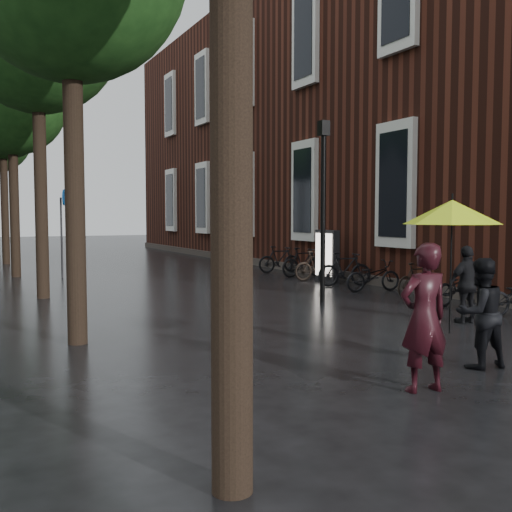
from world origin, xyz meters
TOP-DOWN VIEW (x-y plane):
  - brick_building at (10.47, 19.46)m, footprint 10.20×33.20m
  - street_trees at (-3.99, 15.91)m, footprint 4.33×34.03m
  - person_burgundy at (-0.85, 2.37)m, footprint 0.70×0.50m
  - person_black at (0.63, 2.88)m, footprint 0.83×0.69m
  - lime_umbrella at (-0.21, 2.61)m, footprint 1.22×1.22m
  - pedestrian_walking at (3.12, 5.52)m, footprint 0.92×0.44m
  - parked_bicycles at (4.67, 10.32)m, footprint 2.02×12.73m
  - ad_lightbox at (4.63, 12.82)m, footprint 0.26×1.10m
  - lamp_post at (2.10, 9.15)m, footprint 0.23×0.23m
  - cycle_sign at (-2.62, 17.98)m, footprint 0.16×0.54m

SIDE VIEW (x-z plane):
  - parked_bicycles at x=4.67m, z-range -0.04..0.98m
  - pedestrian_walking at x=3.12m, z-range 0.00..1.53m
  - person_black at x=0.63m, z-range 0.00..1.54m
  - ad_lightbox at x=4.63m, z-range 0.01..1.66m
  - person_burgundy at x=-0.85m, z-range 0.00..1.80m
  - cycle_sign at x=-2.62m, z-range 0.48..3.48m
  - lime_umbrella at x=-0.21m, z-range 1.27..3.06m
  - lamp_post at x=2.10m, z-range 0.47..4.85m
  - brick_building at x=10.47m, z-range -0.01..11.99m
  - street_trees at x=-3.99m, z-range 1.88..10.79m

